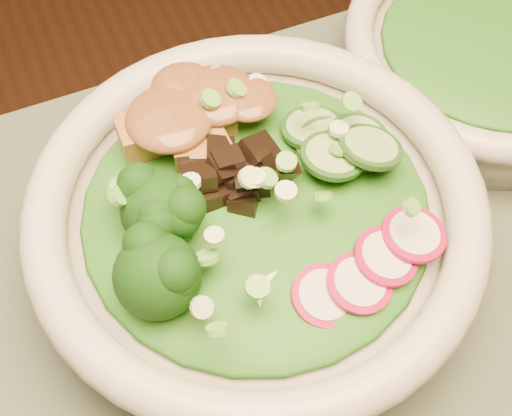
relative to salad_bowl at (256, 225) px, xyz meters
name	(u,v)px	position (x,y,z in m)	size (l,w,h in m)	color
salad_bowl	(256,225)	(0.00, 0.00, 0.00)	(0.29, 0.29, 0.08)	beige
side_bowl	(491,57)	(0.23, 0.07, -0.01)	(0.24, 0.24, 0.06)	beige
lettuce_bed	(256,207)	(0.00, 0.00, 0.02)	(0.22, 0.22, 0.03)	#175712
side_lettuce	(498,40)	(0.23, 0.07, 0.01)	(0.16, 0.16, 0.02)	#175712
broccoli_florets	(166,254)	(-0.06, -0.02, 0.04)	(0.09, 0.08, 0.05)	black
radish_slices	(337,282)	(0.02, -0.07, 0.03)	(0.12, 0.04, 0.02)	#A20C3C
cucumber_slices	(344,140)	(0.07, 0.02, 0.04)	(0.08, 0.08, 0.04)	#9EC970
mushroom_heap	(243,179)	(0.00, 0.01, 0.04)	(0.08, 0.08, 0.04)	black
tofu_cubes	(193,125)	(-0.02, 0.07, 0.04)	(0.10, 0.07, 0.04)	brown
peanut_sauce	(192,111)	(-0.02, 0.07, 0.05)	(0.08, 0.06, 0.02)	brown
scallion_garnish	(256,183)	(0.00, 0.00, 0.05)	(0.21, 0.21, 0.03)	#6CBB42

